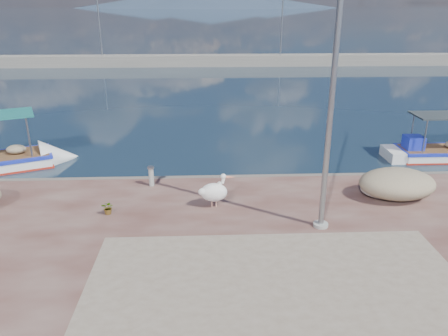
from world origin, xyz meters
TOP-DOWN VIEW (x-y plane):
  - ground at (0.00, 0.00)m, footprint 1400.00×1400.00m
  - quay_patch at (1.00, -3.00)m, footprint 9.00×7.00m
  - breakwater at (-0.00, 40.00)m, footprint 120.00×2.20m
  - mountains at (4.39, 650.00)m, footprint 370.00×280.00m
  - boat_right at (9.98, 8.04)m, footprint 5.02×1.70m
  - pelican at (-0.37, 2.39)m, footprint 1.18×0.65m
  - lamp_post at (2.74, 0.94)m, footprint 0.44×0.96m
  - bollard_near at (-2.60, 4.22)m, footprint 0.24×0.24m
  - potted_plant at (-3.70, 2.00)m, footprint 0.46×0.42m
  - net_pile_c at (5.79, 2.83)m, footprint 2.56×1.83m
  - net_pile_d at (5.44, 2.91)m, footprint 1.71×1.28m

SIDE VIEW (x-z plane):
  - ground at x=0.00m, z-range 0.00..0.00m
  - boat_right at x=9.98m, z-range -1.02..1.39m
  - quay_patch at x=1.00m, z-range 0.50..0.51m
  - breakwater at x=0.00m, z-range -3.15..4.35m
  - potted_plant at x=-3.70m, z-range 0.50..0.93m
  - net_pile_d at x=5.44m, z-range 0.50..1.14m
  - bollard_near at x=-2.60m, z-range 0.53..1.26m
  - net_pile_c at x=5.79m, z-range 0.50..1.50m
  - pelican at x=-0.37m, z-range 0.47..1.59m
  - lamp_post at x=2.74m, z-range 0.30..7.30m
  - mountains at x=4.39m, z-range -1.49..20.51m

